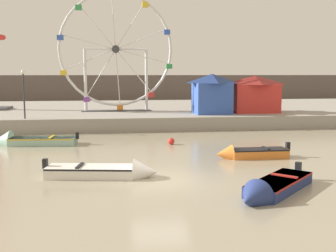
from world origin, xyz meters
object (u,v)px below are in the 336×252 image
at_px(motorboat_white_red_stripe, 110,171).
at_px(ferris_wheel_white_frame, 116,52).
at_px(mooring_buoy_orange, 171,141).
at_px(motorboat_seafoam, 27,141).
at_px(motorboat_navy_blue, 270,189).
at_px(carnival_booth_blue_tent, 212,93).
at_px(promenade_lamp_near, 24,87).
at_px(carnival_booth_red_striped, 254,93).
at_px(motorboat_orange_hull, 249,153).

relative_size(motorboat_white_red_stripe, ferris_wheel_white_frame, 0.47).
xyz_separation_m(ferris_wheel_white_frame, mooring_buoy_orange, (3.45, -12.59, -6.45)).
distance_m(motorboat_seafoam, motorboat_navy_blue, 17.38).
distance_m(motorboat_white_red_stripe, motorboat_navy_blue, 7.11).
distance_m(motorboat_white_red_stripe, carnival_booth_blue_tent, 19.54).
xyz_separation_m(motorboat_white_red_stripe, promenade_lamp_near, (-6.72, 15.08, 3.35)).
distance_m(ferris_wheel_white_frame, carnival_booth_red_striped, 13.33).
distance_m(carnival_booth_blue_tent, mooring_buoy_orange, 10.62).
bearing_deg(motorboat_white_red_stripe, motorboat_navy_blue, -21.50).
bearing_deg(motorboat_white_red_stripe, carnival_booth_red_striped, 63.69).
distance_m(motorboat_navy_blue, carnival_booth_red_striped, 22.97).
distance_m(motorboat_seafoam, carnival_booth_red_striped, 20.59).
relative_size(motorboat_white_red_stripe, carnival_booth_blue_tent, 1.50).
height_order(motorboat_seafoam, motorboat_navy_blue, motorboat_seafoam).
bearing_deg(carnival_booth_blue_tent, motorboat_white_red_stripe, -118.66).
relative_size(motorboat_navy_blue, ferris_wheel_white_frame, 0.40).
relative_size(motorboat_seafoam, carnival_booth_blue_tent, 1.61).
bearing_deg(carnival_booth_red_striped, carnival_booth_blue_tent, -165.73).
relative_size(motorboat_navy_blue, carnival_booth_red_striped, 0.98).
height_order(motorboat_orange_hull, ferris_wheel_white_frame, ferris_wheel_white_frame).
height_order(motorboat_seafoam, mooring_buoy_orange, motorboat_seafoam).
bearing_deg(ferris_wheel_white_frame, carnival_booth_blue_tent, -23.18).
relative_size(carnival_booth_blue_tent, promenade_lamp_near, 0.92).
relative_size(promenade_lamp_near, mooring_buoy_orange, 8.62).
relative_size(motorboat_orange_hull, promenade_lamp_near, 1.11).
height_order(motorboat_white_red_stripe, motorboat_navy_blue, motorboat_white_red_stripe).
bearing_deg(carnival_booth_blue_tent, motorboat_orange_hull, -96.64).
relative_size(motorboat_white_red_stripe, promenade_lamp_near, 1.38).
height_order(motorboat_white_red_stripe, carnival_booth_red_striped, carnival_booth_red_striped).
xyz_separation_m(motorboat_orange_hull, carnival_booth_red_striped, (5.40, 14.82, 2.58)).
distance_m(motorboat_white_red_stripe, mooring_buoy_orange, 9.10).
xyz_separation_m(carnival_booth_red_striped, mooring_buoy_orange, (-9.04, -9.92, -2.64)).
height_order(ferris_wheel_white_frame, carnival_booth_red_striped, ferris_wheel_white_frame).
height_order(motorboat_seafoam, promenade_lamp_near, promenade_lamp_near).
bearing_deg(carnival_booth_blue_tent, mooring_buoy_orange, -119.97).
distance_m(motorboat_seafoam, mooring_buoy_orange, 9.46).
bearing_deg(motorboat_orange_hull, motorboat_white_red_stripe, 23.20).
distance_m(motorboat_orange_hull, carnival_booth_red_striped, 15.98).
relative_size(carnival_booth_blue_tent, carnival_booth_red_striped, 0.77).
bearing_deg(motorboat_seafoam, motorboat_navy_blue, 136.68).
xyz_separation_m(motorboat_seafoam, promenade_lamp_near, (-1.26, 5.75, 3.36)).
bearing_deg(mooring_buoy_orange, motorboat_navy_blue, -79.59).
relative_size(motorboat_seafoam, carnival_booth_red_striped, 1.24).
height_order(carnival_booth_blue_tent, promenade_lamp_near, promenade_lamp_near).
bearing_deg(promenade_lamp_near, motorboat_orange_hull, -39.46).
xyz_separation_m(motorboat_white_red_stripe, ferris_wheel_white_frame, (0.48, 20.80, 6.40)).
bearing_deg(motorboat_navy_blue, motorboat_orange_hull, -146.96).
height_order(motorboat_navy_blue, carnival_booth_red_striped, carnival_booth_red_striped).
bearing_deg(motorboat_navy_blue, promenade_lamp_near, -100.56).
relative_size(motorboat_seafoam, ferris_wheel_white_frame, 0.51).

